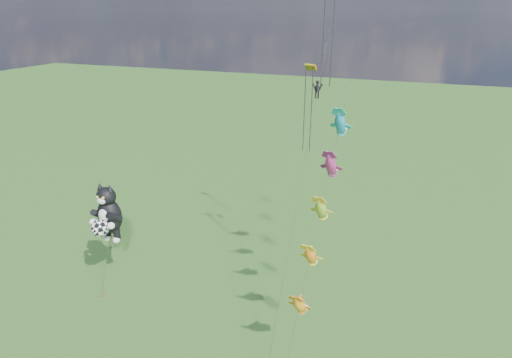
% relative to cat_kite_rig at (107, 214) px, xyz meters
% --- Properties ---
extents(ground, '(300.00, 300.00, 0.00)m').
position_rel_cat_kite_rig_xyz_m(ground, '(1.78, -8.10, -7.25)').
color(ground, '#184611').
extents(cat_kite_rig, '(2.72, 4.26, 10.25)m').
position_rel_cat_kite_rig_xyz_m(cat_kite_rig, '(0.00, 0.00, 0.00)').
color(cat_kite_rig, brown).
rests_on(cat_kite_rig, ground).
extents(fish_windsock_rig, '(1.30, 15.96, 19.72)m').
position_rel_cat_kite_rig_xyz_m(fish_windsock_rig, '(19.91, 0.26, 3.81)').
color(fish_windsock_rig, brown).
rests_on(fish_windsock_rig, ground).
extents(parafoil_rig, '(1.80, 17.50, 26.55)m').
position_rel_cat_kite_rig_xyz_m(parafoil_rig, '(17.64, 6.55, 12.16)').
color(parafoil_rig, brown).
rests_on(parafoil_rig, ground).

